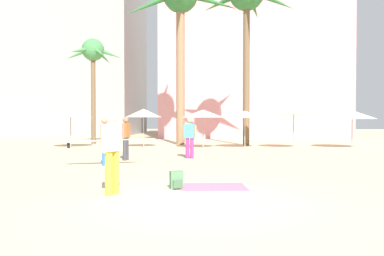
# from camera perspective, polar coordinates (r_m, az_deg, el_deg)

# --- Properties ---
(ground) EXTENTS (120.00, 120.00, 0.00)m
(ground) POSITION_cam_1_polar(r_m,az_deg,el_deg) (7.17, 0.96, -11.73)
(ground) COLOR #C6B28C
(hotel_pink) EXTENTS (17.05, 9.22, 15.05)m
(hotel_pink) POSITION_cam_1_polar(r_m,az_deg,el_deg) (36.07, 9.37, 10.65)
(hotel_pink) COLOR pink
(hotel_pink) RESTS_ON ground
(hotel_tower_gray) EXTENTS (13.62, 11.77, 24.52)m
(hotel_tower_gray) POSITION_cam_1_polar(r_m,az_deg,el_deg) (45.44, -17.63, 14.72)
(hotel_tower_gray) COLOR gray
(hotel_tower_gray) RESTS_ON ground
(palm_tree_far_left) EXTENTS (7.48, 7.58, 11.01)m
(palm_tree_far_left) POSITION_cam_1_polar(r_m,az_deg,el_deg) (24.36, -1.89, 18.70)
(palm_tree_far_left) COLOR #896B4C
(palm_tree_far_left) RESTS_ON ground
(palm_tree_left) EXTENTS (4.00, 3.78, 7.21)m
(palm_tree_left) POSITION_cam_1_polar(r_m,az_deg,el_deg) (25.45, -15.75, 11.15)
(palm_tree_left) COLOR brown
(palm_tree_left) RESTS_ON ground
(palm_tree_center) EXTENTS (5.96, 6.05, 10.92)m
(palm_tree_center) POSITION_cam_1_polar(r_m,az_deg,el_deg) (24.01, 8.86, 19.63)
(palm_tree_center) COLOR brown
(palm_tree_center) RESTS_ON ground
(cafe_umbrella_0) EXTENTS (2.47, 2.47, 2.24)m
(cafe_umbrella_0) POSITION_cam_1_polar(r_m,az_deg,el_deg) (20.38, 1.81, 2.35)
(cafe_umbrella_0) COLOR gray
(cafe_umbrella_0) RESTS_ON ground
(cafe_umbrella_1) EXTENTS (2.48, 2.48, 2.29)m
(cafe_umbrella_1) POSITION_cam_1_polar(r_m,az_deg,el_deg) (22.09, -19.11, 2.28)
(cafe_umbrella_1) COLOR gray
(cafe_umbrella_1) RESTS_ON ground
(cafe_umbrella_2) EXTENTS (2.14, 2.14, 2.31)m
(cafe_umbrella_2) POSITION_cam_1_polar(r_m,az_deg,el_deg) (21.12, -7.87, 2.43)
(cafe_umbrella_2) COLOR gray
(cafe_umbrella_2) RESTS_ON ground
(cafe_umbrella_3) EXTENTS (2.43, 2.43, 2.18)m
(cafe_umbrella_3) POSITION_cam_1_polar(r_m,az_deg,el_deg) (20.91, 8.59, 2.20)
(cafe_umbrella_3) COLOR gray
(cafe_umbrella_3) RESTS_ON ground
(cafe_umbrella_4) EXTENTS (2.66, 2.66, 2.20)m
(cafe_umbrella_4) POSITION_cam_1_polar(r_m,az_deg,el_deg) (22.62, 24.58, 1.98)
(cafe_umbrella_4) COLOR gray
(cafe_umbrella_4) RESTS_ON ground
(cafe_umbrella_5) EXTENTS (2.30, 2.30, 2.35)m
(cafe_umbrella_5) POSITION_cam_1_polar(r_m,az_deg,el_deg) (21.24, 16.17, 2.66)
(cafe_umbrella_5) COLOR gray
(cafe_umbrella_5) RESTS_ON ground
(beach_towel) EXTENTS (1.69, 1.18, 0.01)m
(beach_towel) POSITION_cam_1_polar(r_m,az_deg,el_deg) (8.57, 3.41, -9.53)
(beach_towel) COLOR #EF6684
(beach_towel) RESTS_ON ground
(backpack) EXTENTS (0.34, 0.31, 0.42)m
(backpack) POSITION_cam_1_polar(r_m,az_deg,el_deg) (8.33, -2.52, -8.48)
(backpack) COLOR #4B7852
(backpack) RESTS_ON ground
(person_far_left) EXTENTS (2.82, 1.13, 1.72)m
(person_far_left) POSITION_cam_1_polar(r_m,az_deg,el_deg) (12.86, -14.19, -1.84)
(person_far_left) COLOR blue
(person_far_left) RESTS_ON ground
(person_far_right) EXTENTS (0.37, 0.58, 1.79)m
(person_far_right) POSITION_cam_1_polar(r_m,az_deg,el_deg) (7.79, -12.87, -3.36)
(person_far_right) COLOR gold
(person_far_right) RESTS_ON ground
(person_near_left) EXTENTS (0.61, 0.30, 1.72)m
(person_near_left) POSITION_cam_1_polar(r_m,az_deg,el_deg) (14.92, -0.39, -1.32)
(person_near_left) COLOR #B7337F
(person_near_left) RESTS_ON ground
(person_mid_center) EXTENTS (0.28, 0.61, 1.75)m
(person_mid_center) POSITION_cam_1_polar(r_m,az_deg,el_deg) (14.48, -10.71, -1.35)
(person_mid_center) COLOR #3D3D42
(person_mid_center) RESTS_ON ground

